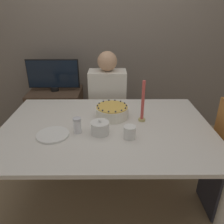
% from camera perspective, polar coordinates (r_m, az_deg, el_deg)
% --- Properties ---
extents(ground_plane, '(12.00, 12.00, 0.00)m').
position_cam_1_polar(ground_plane, '(2.18, -1.26, -21.28)').
color(ground_plane, '#8C7556').
extents(wall_behind, '(8.00, 0.05, 2.60)m').
position_cam_1_polar(wall_behind, '(2.92, -1.10, 19.67)').
color(wall_behind, slate).
rests_on(wall_behind, ground_plane).
extents(dining_table, '(1.64, 1.12, 0.75)m').
position_cam_1_polar(dining_table, '(1.76, -1.47, -6.29)').
color(dining_table, beige).
rests_on(dining_table, ground_plane).
extents(cake, '(0.27, 0.27, 0.11)m').
position_cam_1_polar(cake, '(1.84, -0.00, 0.11)').
color(cake, white).
rests_on(cake, dining_table).
extents(sugar_bowl, '(0.14, 0.14, 0.12)m').
position_cam_1_polar(sugar_bowl, '(1.60, -3.16, -4.11)').
color(sugar_bowl, silver).
rests_on(sugar_bowl, dining_table).
extents(sugar_shaker, '(0.06, 0.06, 0.12)m').
position_cam_1_polar(sugar_shaker, '(1.62, -9.03, -3.45)').
color(sugar_shaker, white).
rests_on(sugar_shaker, dining_table).
extents(plate_stack, '(0.23, 0.23, 0.02)m').
position_cam_1_polar(plate_stack, '(1.64, -15.18, -5.76)').
color(plate_stack, silver).
rests_on(plate_stack, dining_table).
extents(candle, '(0.05, 0.05, 0.34)m').
position_cam_1_polar(candle, '(1.75, 8.01, 1.93)').
color(candle, tan).
rests_on(candle, dining_table).
extents(cup, '(0.09, 0.09, 0.09)m').
position_cam_1_polar(cup, '(1.55, 4.61, -5.27)').
color(cup, white).
rests_on(cup, dining_table).
extents(person_man_blue_shirt, '(0.40, 0.34, 1.20)m').
position_cam_1_polar(person_man_blue_shirt, '(2.50, -1.11, 0.12)').
color(person_man_blue_shirt, '#2D2D38').
rests_on(person_man_blue_shirt, ground_plane).
extents(side_cabinet, '(0.64, 0.50, 0.65)m').
position_cam_1_polar(side_cabinet, '(2.98, -14.01, -0.50)').
color(side_cabinet, '#4C3828').
rests_on(side_cabinet, ground_plane).
extents(tv_monitor, '(0.64, 0.10, 0.39)m').
position_cam_1_polar(tv_monitor, '(2.80, -15.14, 9.40)').
color(tv_monitor, black).
rests_on(tv_monitor, side_cabinet).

